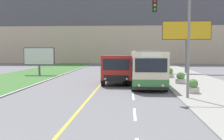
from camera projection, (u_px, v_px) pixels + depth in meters
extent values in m
cube|color=silver|center=(135.00, 114.00, 12.21)|extent=(0.12, 2.40, 0.01)
cube|color=silver|center=(133.00, 97.00, 16.78)|extent=(0.12, 2.40, 0.01)
cube|color=silver|center=(132.00, 87.00, 21.36)|extent=(0.12, 2.40, 0.01)
cube|color=silver|center=(132.00, 80.00, 25.94)|extent=(0.12, 2.40, 0.01)
cube|color=silver|center=(132.00, 76.00, 30.52)|extent=(0.12, 2.40, 0.01)
cube|color=#BCAD93|center=(119.00, 12.00, 63.33)|extent=(80.00, 8.00, 24.72)
cube|color=#4C4C56|center=(119.00, 6.00, 59.28)|extent=(80.00, 0.04, 8.65)
cube|color=beige|center=(148.00, 68.00, 20.43)|extent=(2.48, 5.33, 2.58)
cube|color=#3D7F42|center=(148.00, 80.00, 20.50)|extent=(2.50, 5.35, 0.70)
cube|color=black|center=(148.00, 63.00, 20.41)|extent=(2.50, 4.90, 0.90)
cube|color=gray|center=(148.00, 51.00, 20.34)|extent=(2.11, 4.79, 0.08)
cube|color=beige|center=(144.00, 64.00, 26.63)|extent=(2.48, 5.33, 2.58)
cube|color=#3D7F42|center=(144.00, 73.00, 26.70)|extent=(2.50, 5.35, 0.70)
cube|color=black|center=(144.00, 60.00, 26.60)|extent=(2.50, 4.90, 0.90)
cube|color=gray|center=(144.00, 51.00, 26.53)|extent=(2.11, 4.79, 0.08)
cube|color=#474747|center=(146.00, 66.00, 23.53)|extent=(2.28, 0.90, 2.38)
cube|color=black|center=(151.00, 65.00, 17.74)|extent=(2.18, 0.04, 0.95)
cube|color=black|center=(151.00, 88.00, 17.84)|extent=(2.43, 0.06, 0.20)
sphere|color=#F4EAB2|center=(139.00, 85.00, 17.87)|extent=(0.20, 0.20, 0.20)
sphere|color=#F4EAB2|center=(163.00, 86.00, 17.77)|extent=(0.20, 0.20, 0.20)
cube|color=white|center=(151.00, 55.00, 17.68)|extent=(1.36, 0.04, 0.28)
cylinder|color=black|center=(133.00, 84.00, 19.11)|extent=(0.28, 1.00, 1.00)
cylinder|color=black|center=(166.00, 85.00, 18.95)|extent=(0.28, 1.00, 1.00)
cylinder|color=black|center=(133.00, 79.00, 22.29)|extent=(0.28, 1.00, 1.00)
cylinder|color=black|center=(161.00, 80.00, 22.13)|extent=(0.28, 1.00, 1.00)
cylinder|color=black|center=(132.00, 74.00, 27.32)|extent=(0.28, 1.00, 1.00)
cylinder|color=black|center=(155.00, 74.00, 27.16)|extent=(0.28, 1.00, 1.00)
cube|color=black|center=(118.00, 78.00, 24.21)|extent=(1.11, 6.53, 0.20)
cube|color=#AD231E|center=(117.00, 67.00, 22.00)|extent=(2.48, 2.26, 2.00)
cube|color=black|center=(116.00, 65.00, 20.83)|extent=(2.10, 0.04, 0.90)
cube|color=black|center=(116.00, 78.00, 20.90)|extent=(1.98, 0.06, 0.44)
sphere|color=silver|center=(105.00, 79.00, 20.96)|extent=(0.18, 0.18, 0.18)
sphere|color=silver|center=(127.00, 79.00, 20.84)|extent=(0.18, 0.18, 0.18)
cube|color=orange|center=(118.00, 75.00, 25.44)|extent=(2.35, 4.02, 0.12)
cube|color=orange|center=(107.00, 70.00, 25.48)|extent=(0.12, 4.02, 1.11)
cube|color=orange|center=(130.00, 70.00, 25.33)|extent=(0.12, 4.02, 1.11)
cube|color=orange|center=(118.00, 71.00, 23.47)|extent=(2.35, 0.12, 1.11)
cube|color=orange|center=(119.00, 68.00, 27.35)|extent=(2.35, 0.12, 1.11)
cube|color=orange|center=(118.00, 64.00, 23.42)|extent=(2.35, 0.12, 0.24)
cylinder|color=black|center=(103.00, 80.00, 21.93)|extent=(0.30, 1.04, 1.04)
cylinder|color=black|center=(130.00, 80.00, 21.78)|extent=(0.30, 1.04, 1.04)
cylinder|color=black|center=(107.00, 75.00, 25.73)|extent=(0.30, 1.04, 1.04)
cylinder|color=black|center=(130.00, 76.00, 25.58)|extent=(0.30, 1.04, 1.04)
cylinder|color=slate|center=(189.00, 46.00, 15.76)|extent=(0.16, 0.16, 6.45)
cube|color=black|center=(155.00, 6.00, 15.72)|extent=(0.28, 0.24, 0.80)
sphere|color=red|center=(155.00, 1.00, 15.57)|extent=(0.14, 0.14, 0.14)
sphere|color=orange|center=(155.00, 5.00, 15.59)|extent=(0.14, 0.14, 0.14)
sphere|color=green|center=(155.00, 9.00, 15.60)|extent=(0.14, 0.14, 0.14)
cylinder|color=#59595B|center=(186.00, 56.00, 33.92)|extent=(0.24, 0.24, 4.44)
cube|color=#333333|center=(187.00, 30.00, 33.67)|extent=(6.26, 0.20, 2.40)
cube|color=gold|center=(187.00, 30.00, 33.56)|extent=(6.10, 0.02, 2.24)
cylinder|color=#59595B|center=(39.00, 70.00, 31.38)|extent=(0.24, 0.24, 1.33)
cube|color=#333333|center=(39.00, 56.00, 31.26)|extent=(3.72, 0.20, 2.08)
cube|color=silver|center=(39.00, 56.00, 31.15)|extent=(3.56, 0.02, 1.92)
cylinder|color=#B7B2A8|center=(193.00, 90.00, 17.76)|extent=(0.85, 0.85, 0.40)
sphere|color=#518442|center=(193.00, 84.00, 17.73)|extent=(0.68, 0.68, 0.68)
cylinder|color=#B7B2A8|center=(181.00, 81.00, 22.89)|extent=(0.91, 0.91, 0.40)
sphere|color=#518442|center=(181.00, 76.00, 22.86)|extent=(0.72, 0.72, 0.72)
cylinder|color=#B7B2A8|center=(169.00, 75.00, 28.04)|extent=(0.94, 0.94, 0.44)
sphere|color=#518442|center=(169.00, 71.00, 28.01)|extent=(0.75, 0.75, 0.75)
cylinder|color=#B7B2A8|center=(165.00, 72.00, 33.17)|extent=(0.90, 0.90, 0.44)
sphere|color=#518442|center=(165.00, 68.00, 33.14)|extent=(0.72, 0.72, 0.72)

